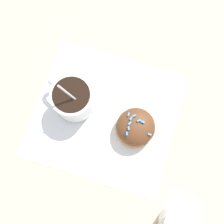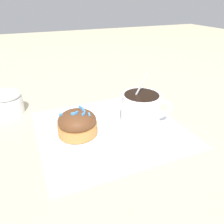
{
  "view_description": "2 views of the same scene",
  "coord_description": "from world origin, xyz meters",
  "views": [
    {
      "loc": [
        0.05,
        -0.11,
        0.54
      ],
      "look_at": [
        0.01,
        0.0,
        0.04
      ],
      "focal_mm": 42.0,
      "sensor_mm": 36.0,
      "label": 1
    },
    {
      "loc": [
        0.15,
        0.36,
        0.25
      ],
      "look_at": [
        -0.01,
        -0.01,
        0.04
      ],
      "focal_mm": 35.0,
      "sensor_mm": 36.0,
      "label": 2
    }
  ],
  "objects": [
    {
      "name": "paper_napkin",
      "position": [
        0.0,
        0.0,
        0.0
      ],
      "size": [
        0.29,
        0.27,
        0.0
      ],
      "color": "white",
      "rests_on": "ground_plane"
    },
    {
      "name": "frosted_pastry",
      "position": [
        0.07,
        -0.01,
        0.03
      ],
      "size": [
        0.08,
        0.08,
        0.05
      ],
      "color": "#C18442",
      "rests_on": "paper_napkin"
    },
    {
      "name": "ground_plane",
      "position": [
        0.0,
        0.0,
        0.0
      ],
      "size": [
        3.0,
        3.0,
        0.0
      ],
      "primitive_type": "plane",
      "color": "#C6B793"
    },
    {
      "name": "coffee_cup",
      "position": [
        -0.07,
        0.01,
        0.04
      ],
      "size": [
        0.11,
        0.08,
        0.11
      ],
      "color": "white",
      "rests_on": "paper_napkin"
    }
  ]
}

